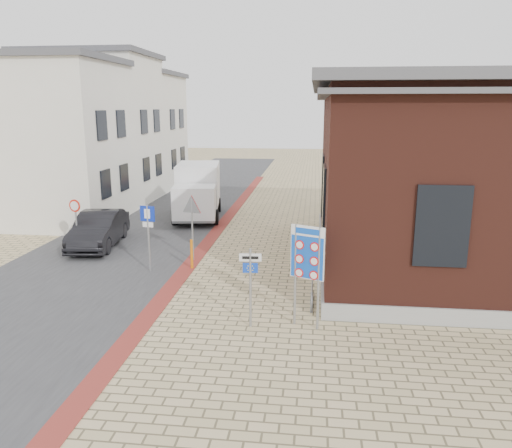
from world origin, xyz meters
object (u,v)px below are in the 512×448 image
at_px(parking_sign, 148,226).
at_px(box_truck, 198,191).
at_px(sedan, 99,229).
at_px(border_sign, 307,255).
at_px(bollard, 192,254).
at_px(essen_sign, 250,276).

bearing_deg(parking_sign, box_truck, 101.19).
bearing_deg(sedan, border_sign, -45.47).
height_order(sedan, bollard, sedan).
height_order(sedan, parking_sign, parking_sign).
height_order(essen_sign, parking_sign, parking_sign).
xyz_separation_m(box_truck, essen_sign, (4.60, -13.38, -0.02)).
xyz_separation_m(border_sign, essen_sign, (-1.50, -0.20, -0.59)).
bearing_deg(border_sign, sedan, 165.22).
relative_size(sedan, bollard, 4.05).
relative_size(parking_sign, bollard, 2.25).
height_order(parking_sign, bollard, parking_sign).
height_order(sedan, essen_sign, essen_sign).
distance_m(border_sign, bollard, 6.40).
distance_m(box_truck, parking_sign, 9.19).
bearing_deg(essen_sign, parking_sign, 130.79).
bearing_deg(essen_sign, box_truck, 104.52).
relative_size(essen_sign, bollard, 1.98).
distance_m(border_sign, parking_sign, 7.00).
height_order(box_truck, border_sign, box_truck).
distance_m(box_truck, border_sign, 14.54).
distance_m(box_truck, essen_sign, 14.15).
bearing_deg(sedan, essen_sign, -51.43).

